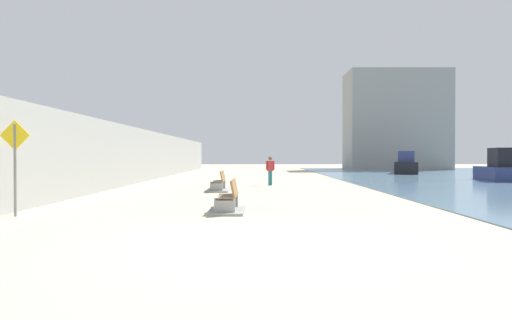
{
  "coord_description": "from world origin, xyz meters",
  "views": [
    {
      "loc": [
        0.13,
        -8.42,
        1.71
      ],
      "look_at": [
        0.02,
        14.46,
        1.48
      ],
      "focal_mm": 30.97,
      "sensor_mm": 36.0,
      "label": 1
    }
  ],
  "objects_px": {
    "bench_near": "(230,204)",
    "pedestrian_sign": "(18,157)",
    "boat_far_left": "(409,165)",
    "boat_mid_bay": "(506,169)",
    "bench_far": "(221,186)",
    "person_walking": "(272,169)"
  },
  "relations": [
    {
      "from": "person_walking",
      "to": "pedestrian_sign",
      "type": "height_order",
      "value": "pedestrian_sign"
    },
    {
      "from": "bench_far",
      "to": "person_walking",
      "type": "bearing_deg",
      "value": 56.85
    },
    {
      "from": "pedestrian_sign",
      "to": "boat_mid_bay",
      "type": "bearing_deg",
      "value": 36.33
    },
    {
      "from": "bench_near",
      "to": "person_walking",
      "type": "bearing_deg",
      "value": 81.96
    },
    {
      "from": "bench_near",
      "to": "boat_far_left",
      "type": "height_order",
      "value": "boat_far_left"
    },
    {
      "from": "bench_far",
      "to": "pedestrian_sign",
      "type": "relative_size",
      "value": 0.78
    },
    {
      "from": "boat_far_left",
      "to": "boat_mid_bay",
      "type": "distance_m",
      "value": 12.25
    },
    {
      "from": "bench_near",
      "to": "boat_mid_bay",
      "type": "relative_size",
      "value": 0.46
    },
    {
      "from": "bench_far",
      "to": "boat_far_left",
      "type": "height_order",
      "value": "boat_far_left"
    },
    {
      "from": "bench_near",
      "to": "pedestrian_sign",
      "type": "relative_size",
      "value": 0.78
    },
    {
      "from": "boat_far_left",
      "to": "boat_mid_bay",
      "type": "relative_size",
      "value": 1.33
    },
    {
      "from": "bench_near",
      "to": "bench_far",
      "type": "distance_m",
      "value": 7.93
    },
    {
      "from": "bench_near",
      "to": "bench_far",
      "type": "xyz_separation_m",
      "value": [
        -0.94,
        7.87,
        0.0
      ]
    },
    {
      "from": "boat_mid_bay",
      "to": "pedestrian_sign",
      "type": "xyz_separation_m",
      "value": [
        -23.23,
        -17.08,
        0.85
      ]
    },
    {
      "from": "boat_far_left",
      "to": "person_walking",
      "type": "bearing_deg",
      "value": -129.47
    },
    {
      "from": "boat_mid_bay",
      "to": "pedestrian_sign",
      "type": "relative_size",
      "value": 1.7
    },
    {
      "from": "bench_near",
      "to": "boat_far_left",
      "type": "bearing_deg",
      "value": 61.88
    },
    {
      "from": "boat_far_left",
      "to": "pedestrian_sign",
      "type": "bearing_deg",
      "value": -125.66
    },
    {
      "from": "person_walking",
      "to": "boat_mid_bay",
      "type": "distance_m",
      "value": 16.2
    },
    {
      "from": "bench_near",
      "to": "pedestrian_sign",
      "type": "bearing_deg",
      "value": -169.91
    },
    {
      "from": "bench_far",
      "to": "boat_mid_bay",
      "type": "distance_m",
      "value": 20.03
    },
    {
      "from": "person_walking",
      "to": "boat_far_left",
      "type": "relative_size",
      "value": 0.27
    }
  ]
}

